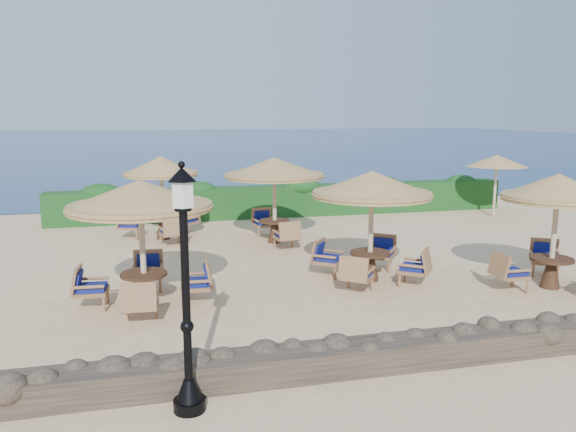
{
  "coord_description": "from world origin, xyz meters",
  "views": [
    {
      "loc": [
        -5.16,
        -13.94,
        3.97
      ],
      "look_at": [
        -1.71,
        0.25,
        1.3
      ],
      "focal_mm": 35.0,
      "sensor_mm": 36.0,
      "label": 1
    }
  ],
  "objects_px": {
    "cafe_set_0": "(141,218)",
    "cafe_set_1": "(371,205)",
    "lamp_post": "(186,301)",
    "cafe_set_2": "(556,210)",
    "cafe_set_4": "(274,177)",
    "extra_parasol": "(497,161)",
    "cafe_set_3": "(161,184)"
  },
  "relations": [
    {
      "from": "extra_parasol",
      "to": "cafe_set_2",
      "type": "distance_m",
      "value": 9.4
    },
    {
      "from": "cafe_set_1",
      "to": "cafe_set_2",
      "type": "relative_size",
      "value": 1.03
    },
    {
      "from": "cafe_set_3",
      "to": "cafe_set_2",
      "type": "bearing_deg",
      "value": -40.76
    },
    {
      "from": "cafe_set_1",
      "to": "lamp_post",
      "type": "bearing_deg",
      "value": -132.39
    },
    {
      "from": "cafe_set_3",
      "to": "cafe_set_4",
      "type": "distance_m",
      "value": 3.64
    },
    {
      "from": "lamp_post",
      "to": "cafe_set_4",
      "type": "height_order",
      "value": "lamp_post"
    },
    {
      "from": "cafe_set_2",
      "to": "cafe_set_4",
      "type": "distance_m",
      "value": 7.99
    },
    {
      "from": "cafe_set_1",
      "to": "cafe_set_3",
      "type": "xyz_separation_m",
      "value": [
        -4.74,
        5.87,
        -0.05
      ]
    },
    {
      "from": "cafe_set_0",
      "to": "cafe_set_4",
      "type": "height_order",
      "value": "same"
    },
    {
      "from": "extra_parasol",
      "to": "cafe_set_4",
      "type": "relative_size",
      "value": 0.78
    },
    {
      "from": "cafe_set_1",
      "to": "cafe_set_2",
      "type": "xyz_separation_m",
      "value": [
        3.84,
        -1.53,
        -0.01
      ]
    },
    {
      "from": "extra_parasol",
      "to": "cafe_set_1",
      "type": "height_order",
      "value": "cafe_set_1"
    },
    {
      "from": "lamp_post",
      "to": "cafe_set_2",
      "type": "relative_size",
      "value": 1.19
    },
    {
      "from": "extra_parasol",
      "to": "cafe_set_0",
      "type": "distance_m",
      "value": 15.2
    },
    {
      "from": "cafe_set_2",
      "to": "cafe_set_4",
      "type": "bearing_deg",
      "value": 130.66
    },
    {
      "from": "cafe_set_2",
      "to": "cafe_set_4",
      "type": "xyz_separation_m",
      "value": [
        -5.2,
        6.05,
        0.24
      ]
    },
    {
      "from": "cafe_set_4",
      "to": "cafe_set_3",
      "type": "bearing_deg",
      "value": 158.35
    },
    {
      "from": "cafe_set_3",
      "to": "lamp_post",
      "type": "bearing_deg",
      "value": -89.52
    },
    {
      "from": "lamp_post",
      "to": "cafe_set_4",
      "type": "bearing_deg",
      "value": 71.14
    },
    {
      "from": "lamp_post",
      "to": "cafe_set_1",
      "type": "height_order",
      "value": "lamp_post"
    },
    {
      "from": "lamp_post",
      "to": "cafe_set_4",
      "type": "xyz_separation_m",
      "value": [
        3.28,
        9.61,
        0.51
      ]
    },
    {
      "from": "lamp_post",
      "to": "extra_parasol",
      "type": "xyz_separation_m",
      "value": [
        12.6,
        12.0,
        0.62
      ]
    },
    {
      "from": "cafe_set_2",
      "to": "cafe_set_3",
      "type": "height_order",
      "value": "same"
    },
    {
      "from": "extra_parasol",
      "to": "lamp_post",
      "type": "bearing_deg",
      "value": -136.4
    },
    {
      "from": "cafe_set_0",
      "to": "cafe_set_2",
      "type": "distance_m",
      "value": 9.16
    },
    {
      "from": "cafe_set_1",
      "to": "cafe_set_2",
      "type": "bearing_deg",
      "value": -21.68
    },
    {
      "from": "extra_parasol",
      "to": "cafe_set_1",
      "type": "relative_size",
      "value": 0.84
    },
    {
      "from": "cafe_set_0",
      "to": "cafe_set_1",
      "type": "bearing_deg",
      "value": 6.23
    },
    {
      "from": "lamp_post",
      "to": "cafe_set_4",
      "type": "relative_size",
      "value": 1.07
    },
    {
      "from": "cafe_set_2",
      "to": "cafe_set_1",
      "type": "bearing_deg",
      "value": 158.32
    },
    {
      "from": "cafe_set_1",
      "to": "cafe_set_3",
      "type": "distance_m",
      "value": 7.54
    },
    {
      "from": "extra_parasol",
      "to": "cafe_set_3",
      "type": "height_order",
      "value": "cafe_set_3"
    }
  ]
}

